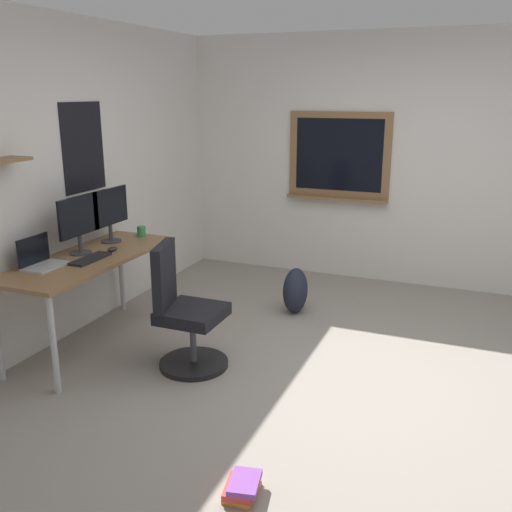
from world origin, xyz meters
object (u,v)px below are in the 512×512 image
Objects in this scene: keyboard at (90,259)px; book_stack_on_floor at (242,487)px; desk at (90,265)px; computer_mouse at (112,249)px; office_chair at (184,315)px; laptop at (41,260)px; coffee_mug at (141,231)px; monitor_secondary at (110,211)px; backpack at (295,291)px; monitor_primary at (79,221)px.

keyboard is 1.54× the size of book_stack_on_floor.
desk is 0.23m from computer_mouse.
office_chair is 3.06× the size of laptop.
coffee_mug is (0.76, 0.84, 0.39)m from office_chair.
desk is at bearing 56.54° from book_stack_on_floor.
computer_mouse is at bearing -21.25° from desk.
keyboard is at bearing -161.24° from monitor_secondary.
keyboard is 1.91m from backpack.
desk is 5.19× the size of laptop.
monitor_secondary is 0.39m from computer_mouse.
monitor_secondary is 4.46× the size of computer_mouse.
coffee_mug is 2.75m from book_stack_on_floor.
monitor_secondary reaches higher than desk.
office_chair is at bearing -117.18° from monitor_secondary.
coffee_mug reaches higher than computer_mouse.
book_stack_on_floor is (-1.14, -1.76, -0.72)m from keyboard.
monitor_primary is at bearing 55.80° from keyboard.
desk is at bearing 135.15° from backpack.
desk is 15.47× the size of computer_mouse.
desk is 4.35× the size of keyboard.
keyboard is (-0.52, -0.18, -0.26)m from monitor_secondary.
laptop is (-0.31, 1.01, 0.40)m from office_chair.
monitor_primary is (0.04, 0.10, 0.34)m from desk.
keyboard is 0.79m from coffee_mug.
monitor_primary and monitor_secondary have the same top height.
coffee_mug is 0.21× the size of backpack.
monitor_secondary is 5.04× the size of coffee_mug.
coffee_mug is 0.38× the size of book_stack_on_floor.
monitor_secondary reaches higher than book_stack_on_floor.
computer_mouse is (0.25, 0.79, 0.36)m from office_chair.
desk is 1.89m from backpack.
computer_mouse is at bearing -174.35° from coffee_mug.
monitor_secondary reaches higher than backpack.
book_stack_on_floor is (-2.51, -0.55, -0.17)m from backpack.
computer_mouse is 1.72m from backpack.
keyboard is at bearing 180.00° from computer_mouse.
office_chair is at bearing 162.60° from backpack.
coffee_mug is at bearing 47.88° from office_chair.
desk is 3.47× the size of monitor_secondary.
computer_mouse is 0.51m from coffee_mug.
office_chair is 0.87m from keyboard.
keyboard is (0.28, -0.23, -0.04)m from laptop.
monitor_primary is 1.08× the size of backpack.
computer_mouse reaches higher than keyboard.
coffee_mug is at bearing -10.87° from monitor_primary.
laptop is 0.72× the size of backpack.
monitor_secondary is 1.08× the size of backpack.
monitor_primary reaches higher than desk.
desk is at bearing 43.96° from keyboard.
keyboard reaches higher than book_stack_on_floor.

